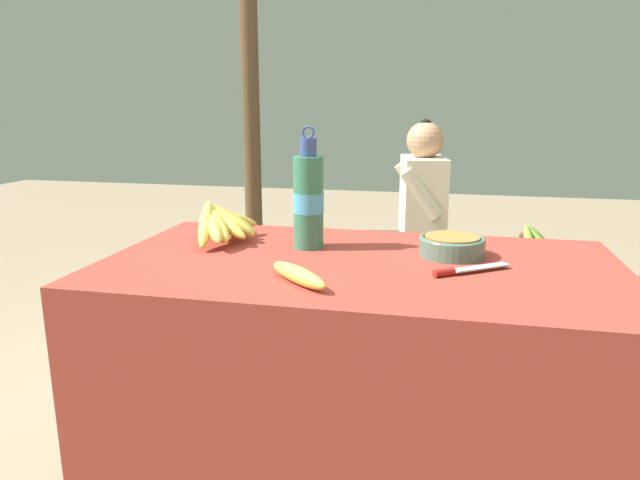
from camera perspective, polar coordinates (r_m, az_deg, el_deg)
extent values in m
cube|color=maroon|center=(1.66, 3.76, -14.56)|extent=(1.37, 0.75, 0.74)
sphere|color=#4C381E|center=(1.75, -10.97, 2.04)|extent=(0.05, 0.05, 0.05)
ellipsoid|color=#E0C64C|center=(1.69, -11.36, 1.60)|extent=(0.08, 0.18, 0.14)
ellipsoid|color=#E0C64C|center=(1.68, -10.62, 1.50)|extent=(0.14, 0.19, 0.11)
ellipsoid|color=#E0C64C|center=(1.69, -10.25, 1.60)|extent=(0.15, 0.16, 0.11)
ellipsoid|color=#E0C64C|center=(1.71, -9.47, 1.60)|extent=(0.18, 0.11, 0.10)
ellipsoid|color=#E0C64C|center=(1.73, -8.99, 1.84)|extent=(0.17, 0.04, 0.12)
ellipsoid|color=#E0C64C|center=(1.75, -8.87, 2.04)|extent=(0.17, 0.10, 0.12)
ellipsoid|color=#E0C64C|center=(1.79, -8.90, 2.14)|extent=(0.16, 0.17, 0.10)
ellipsoid|color=#E0C64C|center=(1.81, -9.25, 2.39)|extent=(0.11, 0.20, 0.13)
ellipsoid|color=#E0C64C|center=(1.81, -9.95, 2.31)|extent=(0.06, 0.18, 0.11)
cylinder|color=#4C6B5B|center=(1.61, 13.03, -0.73)|extent=(0.18, 0.18, 0.05)
torus|color=#4C6B5B|center=(1.60, 13.08, 0.08)|extent=(0.18, 0.18, 0.01)
cylinder|color=olive|center=(1.60, 13.09, 0.22)|extent=(0.15, 0.15, 0.01)
cylinder|color=#337556|center=(1.63, -1.16, 3.74)|extent=(0.09, 0.09, 0.26)
cylinder|color=#47A8D1|center=(1.63, -1.16, 3.74)|extent=(0.09, 0.09, 0.06)
cylinder|color=#33477F|center=(1.61, -1.19, 9.27)|extent=(0.05, 0.05, 0.05)
torus|color=#33477F|center=(1.61, -1.20, 10.73)|extent=(0.04, 0.01, 0.04)
ellipsoid|color=#E0C64C|center=(1.33, -2.22, -3.52)|extent=(0.19, 0.18, 0.04)
cube|color=#BCBCC1|center=(1.48, 15.74, -2.65)|extent=(0.15, 0.12, 0.00)
cylinder|color=maroon|center=(1.42, 12.29, -3.18)|extent=(0.06, 0.05, 0.02)
cube|color=#4C3823|center=(2.96, 11.85, -0.77)|extent=(1.48, 0.32, 0.04)
cube|color=#4C3823|center=(2.99, -0.80, -4.88)|extent=(0.06, 0.06, 0.42)
cube|color=#4C3823|center=(2.98, 24.03, -6.14)|extent=(0.06, 0.06, 0.42)
cube|color=#4C3823|center=(3.21, 0.18, -3.54)|extent=(0.06, 0.06, 0.42)
cube|color=#4C3823|center=(3.20, 23.21, -4.71)|extent=(0.06, 0.06, 0.42)
cylinder|color=#473828|center=(2.88, 5.01, -5.24)|extent=(0.09, 0.09, 0.45)
cylinder|color=#473828|center=(2.82, 7.54, -0.76)|extent=(0.31, 0.14, 0.09)
cylinder|color=#473828|center=(3.06, 4.88, -4.10)|extent=(0.09, 0.09, 0.45)
cylinder|color=#473828|center=(3.01, 7.26, 0.13)|extent=(0.31, 0.14, 0.09)
cube|color=beige|center=(2.89, 10.20, 3.77)|extent=(0.25, 0.37, 0.44)
cylinder|color=beige|center=(2.71, 10.05, 4.53)|extent=(0.21, 0.10, 0.25)
cylinder|color=beige|center=(3.03, 9.31, 5.51)|extent=(0.21, 0.10, 0.25)
sphere|color=tan|center=(2.85, 10.46, 9.77)|extent=(0.18, 0.18, 0.18)
sphere|color=black|center=(2.85, 10.52, 11.13)|extent=(0.07, 0.07, 0.07)
sphere|color=#4C381E|center=(2.97, 19.78, 0.36)|extent=(0.05, 0.05, 0.05)
ellipsoid|color=olive|center=(2.92, 20.13, 0.17)|extent=(0.07, 0.15, 0.13)
ellipsoid|color=olive|center=(2.95, 20.88, 0.18)|extent=(0.15, 0.11, 0.13)
ellipsoid|color=olive|center=(2.98, 20.89, 0.36)|extent=(0.14, 0.04, 0.13)
ellipsoid|color=olive|center=(3.01, 20.68, 0.50)|extent=(0.15, 0.12, 0.13)
ellipsoid|color=olive|center=(3.04, 20.17, 0.62)|extent=(0.11, 0.18, 0.13)
cylinder|color=#4C3823|center=(3.45, -7.01, 15.68)|extent=(0.10, 0.10, 2.57)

